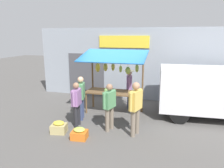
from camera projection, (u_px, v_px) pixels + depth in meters
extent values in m
plane|color=#514F4C|center=(114.00, 112.00, 8.50)|extent=(40.00, 40.00, 0.00)
cube|color=#8C939E|center=(126.00, 64.00, 10.17)|extent=(9.00, 0.25, 3.40)
cube|color=yellow|center=(124.00, 42.00, 9.83)|extent=(2.40, 0.06, 0.56)
cube|color=#47474C|center=(86.00, 74.00, 10.75)|extent=(1.90, 0.04, 2.10)
cube|color=brown|center=(114.00, 92.00, 8.31)|extent=(2.20, 0.90, 0.05)
cylinder|color=brown|center=(86.00, 103.00, 8.33)|extent=(0.06, 0.06, 0.83)
cylinder|color=brown|center=(138.00, 108.00, 7.76)|extent=(0.06, 0.06, 0.83)
cylinder|color=brown|center=(93.00, 98.00, 9.06)|extent=(0.06, 0.06, 0.83)
cylinder|color=brown|center=(141.00, 102.00, 8.49)|extent=(0.06, 0.06, 0.83)
cylinder|color=brown|center=(93.00, 81.00, 8.90)|extent=(0.07, 0.07, 2.35)
cylinder|color=brown|center=(143.00, 84.00, 8.32)|extent=(0.07, 0.07, 2.35)
cylinder|color=brown|center=(117.00, 58.00, 8.39)|extent=(2.12, 0.06, 0.06)
cube|color=#19518C|center=(113.00, 56.00, 7.84)|extent=(2.50, 1.46, 0.39)
cylinder|color=brown|center=(137.00, 61.00, 8.20)|extent=(0.01, 0.01, 0.20)
ellipsoid|color=#B2CC4C|center=(137.00, 68.00, 8.26)|extent=(0.19, 0.19, 0.34)
cylinder|color=brown|center=(128.00, 63.00, 8.29)|extent=(0.01, 0.01, 0.32)
ellipsoid|color=#B2CC4C|center=(128.00, 70.00, 8.36)|extent=(0.20, 0.16, 0.30)
cylinder|color=brown|center=(121.00, 62.00, 8.35)|extent=(0.01, 0.01, 0.28)
ellipsoid|color=#B2CC4C|center=(121.00, 69.00, 8.42)|extent=(0.13, 0.16, 0.28)
cylinder|color=brown|center=(113.00, 61.00, 8.44)|extent=(0.01, 0.01, 0.19)
ellipsoid|color=gold|center=(113.00, 67.00, 8.49)|extent=(0.19, 0.20, 0.32)
cylinder|color=brown|center=(105.00, 61.00, 8.49)|extent=(0.01, 0.01, 0.21)
ellipsoid|color=gold|center=(106.00, 67.00, 8.55)|extent=(0.20, 0.24, 0.32)
cylinder|color=brown|center=(98.00, 60.00, 8.64)|extent=(0.01, 0.01, 0.22)
ellipsoid|color=yellow|center=(98.00, 68.00, 8.71)|extent=(0.25, 0.27, 0.37)
sphere|color=#729E4C|center=(107.00, 91.00, 8.05)|extent=(0.20, 0.20, 0.20)
ellipsoid|color=gold|center=(111.00, 90.00, 8.34)|extent=(0.15, 0.20, 0.10)
cylinder|color=navy|center=(129.00, 97.00, 9.12)|extent=(0.14, 0.14, 0.82)
cylinder|color=navy|center=(129.00, 99.00, 8.86)|extent=(0.14, 0.14, 0.82)
cube|color=#93669E|center=(129.00, 82.00, 8.83)|extent=(0.32, 0.53, 0.58)
cylinder|color=#93669E|center=(129.00, 80.00, 9.12)|extent=(0.09, 0.09, 0.53)
cylinder|color=#93669E|center=(129.00, 84.00, 8.53)|extent=(0.09, 0.09, 0.53)
sphere|color=tan|center=(129.00, 72.00, 8.73)|extent=(0.23, 0.23, 0.23)
cylinder|color=beige|center=(129.00, 71.00, 8.72)|extent=(0.43, 0.43, 0.02)
cylinder|color=#232328|center=(76.00, 117.00, 7.05)|extent=(0.14, 0.14, 0.76)
cylinder|color=#232328|center=(78.00, 114.00, 7.29)|extent=(0.14, 0.14, 0.76)
cube|color=#93669E|center=(76.00, 97.00, 7.02)|extent=(0.28, 0.48, 0.54)
cylinder|color=#93669E|center=(73.00, 99.00, 6.74)|extent=(0.09, 0.09, 0.49)
cylinder|color=#93669E|center=(79.00, 94.00, 7.29)|extent=(0.09, 0.09, 0.49)
sphere|color=#8C664C|center=(76.00, 86.00, 6.93)|extent=(0.21, 0.21, 0.21)
cylinder|color=navy|center=(81.00, 110.00, 7.65)|extent=(0.14, 0.14, 0.80)
cylinder|color=navy|center=(82.00, 107.00, 7.90)|extent=(0.14, 0.14, 0.80)
cube|color=#518C5B|center=(81.00, 91.00, 7.62)|extent=(0.33, 0.52, 0.56)
cylinder|color=#518C5B|center=(79.00, 93.00, 7.32)|extent=(0.09, 0.09, 0.52)
cylinder|color=#518C5B|center=(82.00, 88.00, 7.91)|extent=(0.09, 0.09, 0.52)
sphere|color=tan|center=(81.00, 80.00, 7.52)|extent=(0.22, 0.22, 0.22)
cylinder|color=#726656|center=(107.00, 120.00, 6.76)|extent=(0.14, 0.14, 0.77)
cylinder|color=#726656|center=(112.00, 118.00, 6.97)|extent=(0.14, 0.14, 0.77)
cube|color=#518C5B|center=(109.00, 100.00, 6.71)|extent=(0.33, 0.51, 0.55)
cylinder|color=#518C5B|center=(104.00, 101.00, 6.47)|extent=(0.09, 0.09, 0.50)
cylinder|color=#518C5B|center=(114.00, 97.00, 6.95)|extent=(0.09, 0.09, 0.50)
sphere|color=#8C664C|center=(109.00, 87.00, 6.62)|extent=(0.21, 0.21, 0.21)
cylinder|color=#726656|center=(133.00, 124.00, 6.40)|extent=(0.14, 0.14, 0.84)
cylinder|color=#726656|center=(137.00, 121.00, 6.62)|extent=(0.14, 0.14, 0.84)
cube|color=gold|center=(136.00, 100.00, 6.35)|extent=(0.36, 0.55, 0.59)
cylinder|color=gold|center=(131.00, 102.00, 6.09)|extent=(0.09, 0.09, 0.55)
cylinder|color=gold|center=(140.00, 97.00, 6.60)|extent=(0.09, 0.09, 0.55)
sphere|color=#A87A5B|center=(136.00, 86.00, 6.25)|extent=(0.23, 0.23, 0.23)
cube|color=silver|center=(221.00, 90.00, 7.68)|extent=(4.52, 2.15, 1.55)
cube|color=black|center=(184.00, 81.00, 7.89)|extent=(1.53, 1.91, 0.68)
cylinder|color=black|center=(179.00, 115.00, 7.38)|extent=(0.67, 0.22, 0.66)
cylinder|color=black|center=(176.00, 100.00, 8.96)|extent=(0.67, 0.22, 0.66)
cube|color=#D1661E|center=(79.00, 135.00, 6.33)|extent=(0.51, 0.45, 0.24)
ellipsoid|color=#B2CC4C|center=(79.00, 130.00, 6.29)|extent=(0.35, 0.30, 0.12)
cube|color=tan|center=(59.00, 128.00, 6.72)|extent=(0.53, 0.47, 0.28)
ellipsoid|color=yellow|center=(59.00, 123.00, 6.67)|extent=(0.36, 0.30, 0.12)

